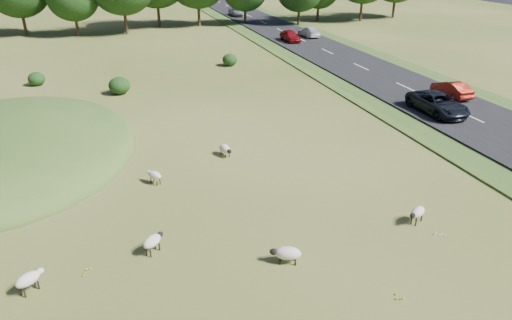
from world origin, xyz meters
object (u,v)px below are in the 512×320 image
(sheep_3, at_px, (153,241))
(car_1, at_px, (309,32))
(sheep_1, at_px, (287,253))
(sheep_6, at_px, (417,212))
(car_5, at_px, (290,36))
(sheep_4, at_px, (154,175))
(sheep_0, at_px, (225,149))
(car_0, at_px, (238,12))
(car_4, at_px, (452,89))
(car_2, at_px, (438,103))
(sheep_5, at_px, (28,279))

(sheep_3, bearing_deg, car_1, 16.18)
(sheep_1, relative_size, sheep_6, 1.17)
(sheep_1, relative_size, car_5, 0.32)
(sheep_4, xyz_separation_m, sheep_6, (11.16, -7.66, 0.05))
(sheep_0, xyz_separation_m, sheep_4, (-4.54, -2.35, 0.06))
(sheep_3, bearing_deg, car_0, 28.76)
(car_5, bearing_deg, car_0, 90.00)
(sheep_1, relative_size, car_0, 0.26)
(sheep_6, xyz_separation_m, car_4, (14.25, 15.28, 0.33))
(car_0, relative_size, car_1, 1.11)
(sheep_6, xyz_separation_m, car_5, (10.45, 42.14, 0.41))
(car_2, bearing_deg, sheep_3, -154.35)
(sheep_6, distance_m, car_1, 46.84)
(car_2, distance_m, car_4, 4.90)
(sheep_1, xyz_separation_m, car_0, (17.27, 68.67, 0.49))
(car_0, distance_m, car_4, 52.60)
(sheep_3, xyz_separation_m, sheep_4, (0.77, 6.21, -0.06))
(sheep_0, distance_m, sheep_5, 13.82)
(car_2, distance_m, car_5, 29.95)
(sheep_0, height_order, sheep_6, sheep_6)
(sheep_1, bearing_deg, sheep_5, 15.46)
(car_1, bearing_deg, sheep_4, 55.50)
(car_0, distance_m, car_5, 25.60)
(sheep_1, xyz_separation_m, sheep_4, (-4.33, 8.58, 0.04))
(sheep_3, xyz_separation_m, car_0, (22.37, 66.30, 0.38))
(sheep_4, relative_size, car_4, 0.26)
(sheep_0, distance_m, sheep_3, 10.08)
(sheep_4, distance_m, car_5, 40.69)
(sheep_6, bearing_deg, sheep_0, -83.89)
(car_0, bearing_deg, sheep_4, -109.77)
(sheep_3, xyz_separation_m, car_4, (26.17, 13.83, 0.31))
(sheep_5, relative_size, car_4, 0.29)
(car_1, height_order, car_2, car_2)
(sheep_1, distance_m, sheep_4, 9.61)
(car_5, bearing_deg, sheep_4, -122.06)
(sheep_1, xyz_separation_m, car_1, (21.07, 45.54, 0.44))
(sheep_6, distance_m, car_4, 20.90)
(sheep_5, bearing_deg, sheep_0, 5.46)
(sheep_6, height_order, car_0, car_0)
(sheep_1, xyz_separation_m, car_4, (21.07, 16.21, 0.42))
(sheep_3, distance_m, sheep_5, 4.75)
(sheep_0, relative_size, sheep_1, 0.96)
(car_1, distance_m, car_2, 32.65)
(sheep_3, height_order, sheep_5, sheep_3)
(sheep_0, bearing_deg, sheep_6, 19.58)
(sheep_3, relative_size, sheep_5, 0.97)
(sheep_1, bearing_deg, car_0, -80.81)
(sheep_0, distance_m, car_4, 21.52)
(sheep_1, bearing_deg, car_5, -88.54)
(sheep_0, distance_m, car_5, 36.38)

